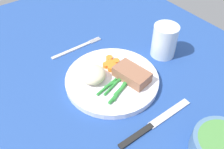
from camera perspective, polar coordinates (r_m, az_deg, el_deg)
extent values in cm
cube|color=#234793|center=(61.62, 0.40, -4.37)|extent=(120.00, 90.00, 2.00)
cylinder|color=white|center=(62.37, 0.00, -1.18)|extent=(23.93, 23.93, 1.60)
cube|color=#936047|center=(60.78, 4.67, 0.03)|extent=(9.78, 6.78, 2.76)
ellipsoid|color=beige|center=(60.10, -4.53, 0.02)|extent=(6.33, 6.54, 3.68)
cylinder|color=orange|center=(65.49, 0.98, 3.07)|extent=(1.82, 1.82, 1.03)
cylinder|color=orange|center=(63.45, -0.06, 1.58)|extent=(2.29, 2.29, 1.25)
cylinder|color=orange|center=(64.11, 0.10, 1.94)|extent=(2.50, 2.50, 0.95)
cylinder|color=orange|center=(65.00, -0.51, 2.67)|extent=(2.26, 2.26, 0.98)
cylinder|color=orange|center=(66.65, -0.62, 3.87)|extent=(1.85, 1.85, 0.90)
cylinder|color=orange|center=(64.39, -1.42, 2.21)|extent=(1.81, 1.81, 1.05)
cylinder|color=#2D8C38|center=(58.10, 1.69, -3.92)|extent=(3.71, 6.31, 0.72)
cylinder|color=#2D8C38|center=(58.71, 2.22, -3.23)|extent=(2.38, 5.49, 0.78)
cylinder|color=#2D8C38|center=(59.58, -0.11, -2.39)|extent=(3.04, 7.55, 0.63)
cylinder|color=#2D8C38|center=(59.12, -1.19, -2.85)|extent=(2.20, 6.95, 0.67)
cylinder|color=#2D8C38|center=(60.04, 0.56, -1.92)|extent=(0.95, 5.61, 0.64)
cylinder|color=#2D8C38|center=(57.46, 1.24, -4.57)|extent=(3.06, 6.68, 0.79)
cube|color=silver|center=(73.31, -9.46, 5.67)|extent=(1.00, 13.00, 0.40)
cube|color=silver|center=(76.85, -4.28, 8.25)|extent=(0.24, 3.60, 0.40)
cube|color=silver|center=(76.57, -4.12, 8.11)|extent=(0.24, 3.60, 0.40)
cube|color=silver|center=(76.29, -3.95, 7.97)|extent=(0.24, 3.60, 0.40)
cube|color=silver|center=(76.02, -3.78, 7.82)|extent=(0.24, 3.60, 0.40)
cube|color=black|center=(53.06, 5.74, -14.20)|extent=(1.30, 9.00, 0.64)
cube|color=silver|center=(57.67, 13.38, -8.84)|extent=(1.70, 12.00, 0.40)
cylinder|color=silver|center=(69.99, 12.22, 7.76)|extent=(6.97, 6.97, 9.40)
cylinder|color=silver|center=(71.03, 12.01, 6.62)|extent=(6.41, 6.41, 5.88)
cylinder|color=#4C7299|center=(53.76, 24.31, -15.24)|extent=(11.76, 11.76, 4.26)
cylinder|color=#4C8C42|center=(52.99, 24.62, -14.70)|extent=(10.00, 10.00, 2.34)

